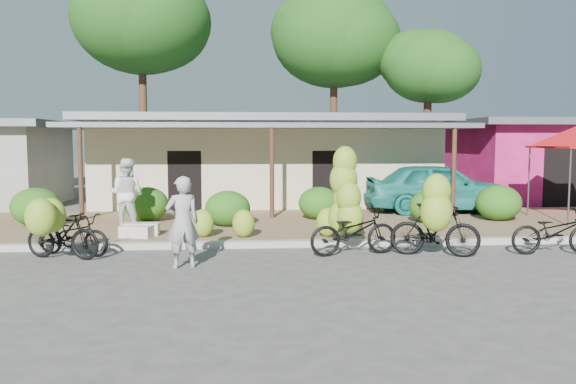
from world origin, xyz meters
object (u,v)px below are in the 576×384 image
(tree_far_center, at_px, (137,18))
(bike_center, at_px, (350,214))
(sack_near, at_px, (141,229))
(vendor, at_px, (183,222))
(bike_right, at_px, (435,222))
(sack_far, at_px, (136,231))
(tree_center_right, at_px, (330,36))
(bike_far_right, at_px, (555,232))
(tree_near_right, at_px, (424,65))
(bike_far_left, at_px, (70,231))
(bike_left, at_px, (58,231))
(teal_van, at_px, (439,187))
(bystander, at_px, (127,194))

(tree_far_center, relative_size, bike_center, 4.51)
(sack_near, relative_size, vendor, 0.48)
(vendor, bearing_deg, bike_center, -179.15)
(bike_center, height_order, bike_right, bike_center)
(bike_center, relative_size, sack_far, 3.09)
(vendor, bearing_deg, tree_center_right, -125.63)
(bike_far_right, xyz_separation_m, sack_far, (-9.23, 2.18, -0.23))
(tree_near_right, bearing_deg, sack_far, -132.46)
(bike_far_left, height_order, sack_near, bike_far_left)
(bike_far_left, xyz_separation_m, bike_left, (-0.12, -0.38, 0.07))
(bike_center, relative_size, sack_near, 2.73)
(bike_far_right, height_order, sack_far, bike_far_right)
(bike_far_left, bearing_deg, tree_near_right, -21.06)
(bike_far_left, xyz_separation_m, teal_van, (9.97, 5.71, 0.39))
(bike_center, distance_m, sack_near, 5.23)
(vendor, bearing_deg, sack_near, -84.50)
(tree_far_center, relative_size, bike_far_left, 5.79)
(tree_near_right, height_order, bike_center, tree_near_right)
(vendor, bearing_deg, bike_right, 167.98)
(bike_center, xyz_separation_m, sack_near, (-4.81, 1.98, -0.58))
(tree_near_right, bearing_deg, sack_near, -133.03)
(tree_near_right, xyz_separation_m, sack_near, (-10.67, -11.43, -5.59))
(bystander, bearing_deg, tree_center_right, -106.68)
(tree_far_center, distance_m, sack_far, 15.53)
(bike_center, distance_m, sack_far, 5.19)
(tree_center_right, height_order, bike_left, tree_center_right)
(tree_center_right, height_order, bike_center, tree_center_right)
(tree_far_center, xyz_separation_m, bike_far_right, (11.49, -15.40, -7.58))
(bike_far_left, height_order, bike_center, bike_center)
(tree_far_center, height_order, sack_near, tree_far_center)
(vendor, height_order, bystander, bystander)
(tree_center_right, relative_size, bike_left, 5.61)
(tree_far_center, height_order, bystander, tree_far_center)
(tree_far_center, xyz_separation_m, sack_near, (2.33, -12.93, -7.80))
(bike_center, height_order, sack_near, bike_center)
(tree_far_center, bearing_deg, bike_right, -60.45)
(bike_far_left, height_order, sack_far, bike_far_left)
(tree_near_right, height_order, bystander, tree_near_right)
(sack_near, xyz_separation_m, teal_van, (8.83, 3.82, 0.66))
(bike_right, bearing_deg, bike_center, 86.99)
(tree_far_center, distance_m, bystander, 13.94)
(tree_near_right, xyz_separation_m, bike_left, (-11.92, -13.71, -5.26))
(bike_far_left, distance_m, teal_van, 11.50)
(bike_center, bearing_deg, bystander, 49.73)
(bystander, bearing_deg, bike_far_left, 92.03)
(tree_near_right, bearing_deg, bike_far_left, -131.54)
(tree_far_center, distance_m, vendor, 17.99)
(tree_center_right, xyz_separation_m, bike_right, (-0.18, -16.05, -6.71))
(teal_van, bearing_deg, vendor, 136.15)
(bike_left, height_order, bike_far_right, bike_left)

